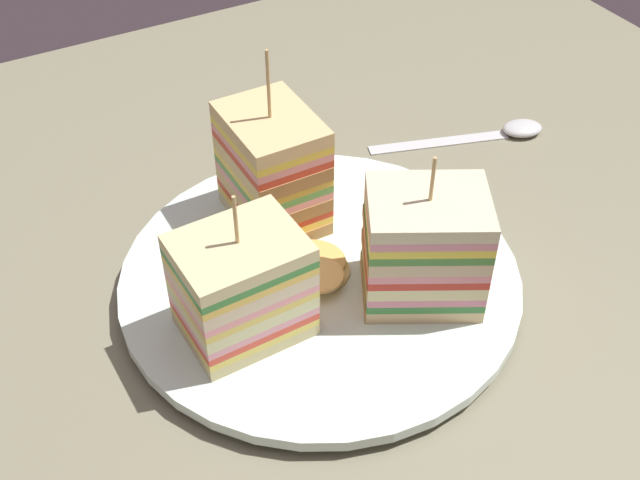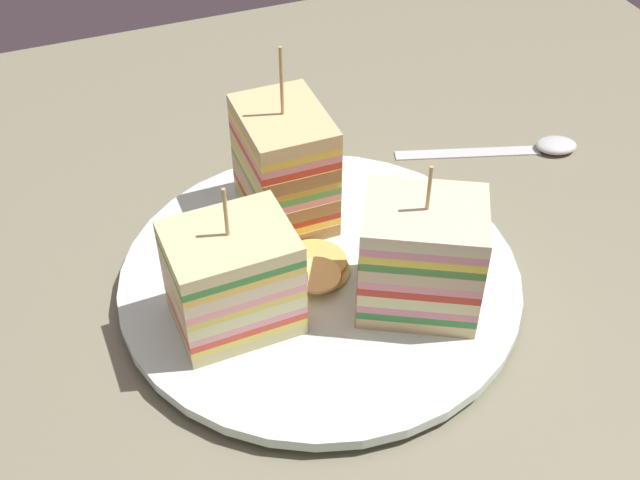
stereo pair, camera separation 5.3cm
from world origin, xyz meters
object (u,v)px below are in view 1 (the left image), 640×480
object	(u,v)px
plate	(320,279)
sandwich_wedge_0	(424,248)
chip_pile	(317,268)
spoon	(498,132)
sandwich_wedge_2	(243,286)
sandwich_wedge_1	(273,169)

from	to	relation	value
plate	sandwich_wedge_0	xyz separation A→B (cm)	(-4.95, 4.70, 4.49)
chip_pile	spoon	xyz separation A→B (cm)	(-22.64, -8.75, -1.73)
chip_pile	sandwich_wedge_0	bearing A→B (deg)	138.20
sandwich_wedge_2	plate	bearing A→B (deg)	15.36
sandwich_wedge_1	spoon	size ratio (longest dim) A/B	0.90
plate	sandwich_wedge_0	size ratio (longest dim) A/B	2.50
sandwich_wedge_1	chip_pile	xyz separation A→B (cm)	(0.26, 6.88, -3.71)
sandwich_wedge_0	sandwich_wedge_1	world-z (taller)	sandwich_wedge_1
chip_pile	sandwich_wedge_2	bearing A→B (deg)	17.34
sandwich_wedge_1	spoon	distance (cm)	23.10
sandwich_wedge_1	sandwich_wedge_2	world-z (taller)	sandwich_wedge_1
sandwich_wedge_1	chip_pile	size ratio (longest dim) A/B	2.05
sandwich_wedge_2	chip_pile	distance (cm)	7.24
chip_pile	spoon	bearing A→B (deg)	-158.88
sandwich_wedge_0	sandwich_wedge_2	size ratio (longest dim) A/B	1.02
plate	chip_pile	bearing A→B (deg)	13.11
sandwich_wedge_1	sandwich_wedge_2	size ratio (longest dim) A/B	1.28
plate	spoon	size ratio (longest dim) A/B	1.80
sandwich_wedge_2	spoon	distance (cm)	31.19
plate	spoon	distance (cm)	24.02
plate	spoon	bearing A→B (deg)	-158.79
sandwich_wedge_0	sandwich_wedge_2	world-z (taller)	sandwich_wedge_0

